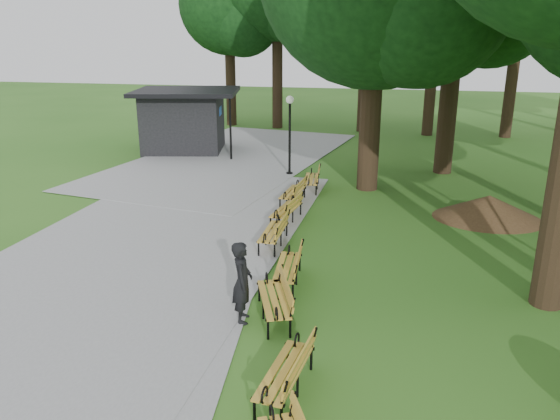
% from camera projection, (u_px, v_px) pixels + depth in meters
% --- Properties ---
extents(ground, '(100.00, 100.00, 0.00)m').
position_uv_depth(ground, '(259.00, 300.00, 12.41)').
color(ground, '#2D641C').
rests_on(ground, ground).
extents(path, '(12.00, 38.00, 0.06)m').
position_uv_depth(path, '(151.00, 239.00, 15.98)').
color(path, gray).
rests_on(path, ground).
extents(person, '(0.55, 0.72, 1.76)m').
position_uv_depth(person, '(242.00, 282.00, 11.26)').
color(person, black).
rests_on(person, ground).
extents(kiosk, '(5.69, 5.19, 3.10)m').
position_uv_depth(kiosk, '(183.00, 120.00, 27.61)').
color(kiosk, black).
rests_on(kiosk, ground).
extents(lamp_post, '(0.32, 0.32, 3.31)m').
position_uv_depth(lamp_post, '(290.00, 119.00, 22.62)').
color(lamp_post, black).
rests_on(lamp_post, ground).
extents(dirt_mound, '(2.91, 2.91, 0.79)m').
position_uv_depth(dirt_mound, '(488.00, 207.00, 17.71)').
color(dirt_mound, '#47301C').
rests_on(dirt_mound, ground).
extents(bench_1, '(0.87, 1.96, 0.88)m').
position_uv_depth(bench_1, '(285.00, 372.00, 9.04)').
color(bench_1, gold).
rests_on(bench_1, ground).
extents(bench_2, '(1.25, 2.00, 0.88)m').
position_uv_depth(bench_2, '(274.00, 299.00, 11.48)').
color(bench_2, gold).
rests_on(bench_2, ground).
extents(bench_3, '(0.79, 1.94, 0.88)m').
position_uv_depth(bench_3, '(287.00, 267.00, 13.06)').
color(bench_3, gold).
rests_on(bench_3, ground).
extents(bench_4, '(0.64, 1.90, 0.88)m').
position_uv_depth(bench_4, '(273.00, 232.00, 15.37)').
color(bench_4, gold).
rests_on(bench_4, ground).
extents(bench_5, '(0.89, 1.97, 0.88)m').
position_uv_depth(bench_5, '(286.00, 210.00, 17.30)').
color(bench_5, gold).
rests_on(bench_5, ground).
extents(bench_6, '(0.80, 1.95, 0.88)m').
position_uv_depth(bench_6, '(293.00, 192.00, 19.19)').
color(bench_6, gold).
rests_on(bench_6, ground).
extents(bench_7, '(0.82, 1.95, 0.88)m').
position_uv_depth(bench_7, '(311.00, 179.00, 20.92)').
color(bench_7, gold).
rests_on(bench_7, ground).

